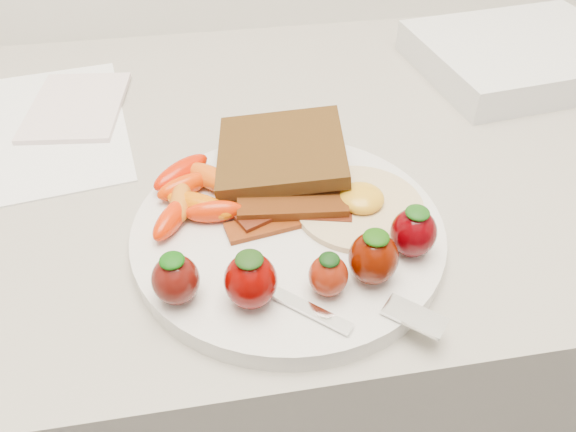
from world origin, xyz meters
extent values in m
cube|color=gray|center=(0.00, 1.70, 0.45)|extent=(2.00, 0.60, 0.90)
cylinder|color=silver|center=(-0.01, 1.55, 0.91)|extent=(0.27, 0.27, 0.02)
cube|color=#451A0B|center=(0.00, 1.59, 0.93)|extent=(0.11, 0.11, 0.01)
cube|color=black|center=(0.00, 1.63, 0.94)|extent=(0.13, 0.13, 0.03)
cylinder|color=beige|center=(0.06, 1.56, 0.92)|extent=(0.14, 0.14, 0.01)
ellipsoid|color=orange|center=(0.06, 1.56, 0.93)|extent=(0.05, 0.05, 0.02)
cube|color=#4B1503|center=(-0.02, 1.55, 0.92)|extent=(0.10, 0.04, 0.00)
cube|color=#3E160C|center=(0.00, 1.56, 0.92)|extent=(0.10, 0.05, 0.00)
cube|color=black|center=(-0.01, 1.57, 0.92)|extent=(0.10, 0.06, 0.00)
ellipsoid|color=#E03300|center=(-0.10, 1.60, 0.93)|extent=(0.05, 0.04, 0.02)
ellipsoid|color=#D95F00|center=(-0.08, 1.57, 0.93)|extent=(0.07, 0.05, 0.02)
ellipsoid|color=red|center=(-0.11, 1.56, 0.93)|extent=(0.04, 0.06, 0.02)
ellipsoid|color=#D94F0A|center=(-0.07, 1.61, 0.93)|extent=(0.06, 0.06, 0.02)
ellipsoid|color=red|center=(-0.10, 1.63, 0.93)|extent=(0.06, 0.06, 0.02)
ellipsoid|color=red|center=(-0.07, 1.56, 0.93)|extent=(0.05, 0.02, 0.02)
ellipsoid|color=#CA6313|center=(-0.10, 1.58, 0.93)|extent=(0.02, 0.06, 0.02)
ellipsoid|color=#4A0C08|center=(-0.10, 1.48, 0.94)|extent=(0.04, 0.04, 0.04)
ellipsoid|color=#0C4708|center=(-0.10, 1.48, 0.96)|extent=(0.02, 0.02, 0.01)
ellipsoid|color=#600200|center=(-0.05, 1.47, 0.94)|extent=(0.04, 0.04, 0.04)
ellipsoid|color=#15340C|center=(-0.05, 1.47, 0.96)|extent=(0.02, 0.02, 0.01)
ellipsoid|color=maroon|center=(0.01, 1.47, 0.93)|extent=(0.03, 0.03, 0.03)
ellipsoid|color=black|center=(0.01, 1.47, 0.95)|extent=(0.02, 0.02, 0.01)
ellipsoid|color=#4B0C00|center=(0.04, 1.48, 0.94)|extent=(0.04, 0.04, 0.04)
ellipsoid|color=#154508|center=(0.04, 1.48, 0.96)|extent=(0.02, 0.02, 0.01)
ellipsoid|color=#4A0004|center=(0.08, 1.50, 0.94)|extent=(0.04, 0.04, 0.04)
ellipsoid|color=#13450D|center=(0.08, 1.50, 0.96)|extent=(0.02, 0.02, 0.01)
cube|color=white|center=(-0.02, 1.47, 0.92)|extent=(0.09, 0.08, 0.00)
cube|color=silver|center=(0.06, 1.43, 0.92)|extent=(0.05, 0.05, 0.00)
cube|color=white|center=(-0.26, 1.77, 0.90)|extent=(0.24, 0.29, 0.00)
cube|color=silver|center=(-0.22, 1.81, 0.91)|extent=(0.12, 0.16, 0.01)
cube|color=silver|center=(0.34, 1.81, 0.92)|extent=(0.28, 0.24, 0.04)
camera|label=1|loc=(-0.07, 1.20, 1.25)|focal=35.00mm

